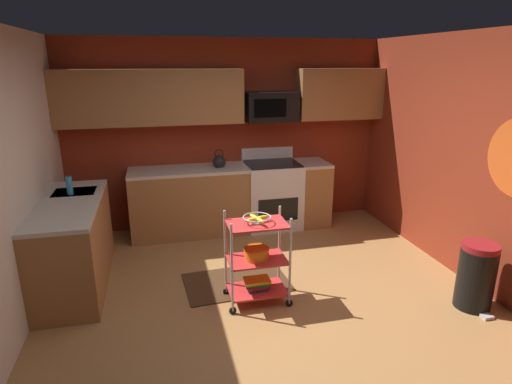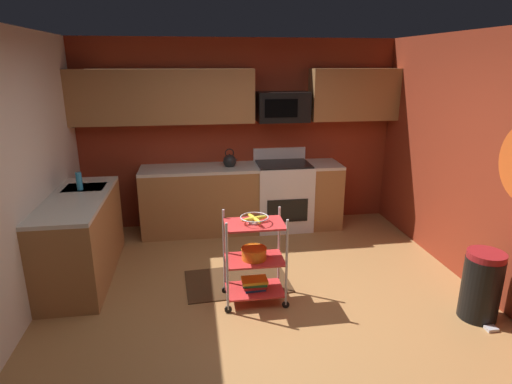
# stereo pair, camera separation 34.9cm
# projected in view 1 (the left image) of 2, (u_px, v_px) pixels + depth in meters

# --- Properties ---
(floor) EXTENTS (4.40, 4.80, 0.04)m
(floor) POSITION_uv_depth(u_px,v_px,m) (273.00, 310.00, 4.10)
(floor) COLOR #A87542
(floor) RESTS_ON ground
(wall_back) EXTENTS (4.52, 0.06, 2.60)m
(wall_back) POSITION_uv_depth(u_px,v_px,m) (227.00, 135.00, 5.97)
(wall_back) COLOR maroon
(wall_back) RESTS_ON ground
(wall_right) EXTENTS (0.06, 4.80, 2.60)m
(wall_right) POSITION_uv_depth(u_px,v_px,m) (489.00, 165.00, 4.22)
(wall_right) COLOR maroon
(wall_right) RESTS_ON ground
(counter_run) EXTENTS (3.58, 2.25, 0.92)m
(counter_run) POSITION_uv_depth(u_px,v_px,m) (182.00, 212.00, 5.36)
(counter_run) COLOR #9E6B3D
(counter_run) RESTS_ON ground
(oven_range) EXTENTS (0.76, 0.65, 1.10)m
(oven_range) POSITION_uv_depth(u_px,v_px,m) (272.00, 194.00, 6.04)
(oven_range) COLOR white
(oven_range) RESTS_ON ground
(upper_cabinets) EXTENTS (4.40, 0.33, 0.70)m
(upper_cabinets) POSITION_uv_depth(u_px,v_px,m) (219.00, 96.00, 5.60)
(upper_cabinets) COLOR #9E6B3D
(microwave) EXTENTS (0.70, 0.39, 0.40)m
(microwave) POSITION_uv_depth(u_px,v_px,m) (271.00, 107.00, 5.78)
(microwave) COLOR black
(rolling_cart) EXTENTS (0.63, 0.39, 0.91)m
(rolling_cart) POSITION_uv_depth(u_px,v_px,m) (257.00, 259.00, 4.11)
(rolling_cart) COLOR silver
(rolling_cart) RESTS_ON ground
(fruit_bowl) EXTENTS (0.27, 0.27, 0.07)m
(fruit_bowl) POSITION_uv_depth(u_px,v_px,m) (257.00, 218.00, 3.98)
(fruit_bowl) COLOR silver
(fruit_bowl) RESTS_ON rolling_cart
(mixing_bowl_large) EXTENTS (0.25, 0.25, 0.11)m
(mixing_bowl_large) POSITION_uv_depth(u_px,v_px,m) (257.00, 253.00, 4.09)
(mixing_bowl_large) COLOR orange
(mixing_bowl_large) RESTS_ON rolling_cart
(book_stack) EXTENTS (0.25, 0.17, 0.11)m
(book_stack) POSITION_uv_depth(u_px,v_px,m) (257.00, 284.00, 4.18)
(book_stack) COLOR #1E4C8C
(book_stack) RESTS_ON rolling_cart
(kettle) EXTENTS (0.21, 0.18, 0.26)m
(kettle) POSITION_uv_depth(u_px,v_px,m) (219.00, 161.00, 5.72)
(kettle) COLOR black
(kettle) RESTS_ON counter_run
(dish_soap_bottle) EXTENTS (0.06, 0.06, 0.20)m
(dish_soap_bottle) POSITION_uv_depth(u_px,v_px,m) (69.00, 186.00, 4.52)
(dish_soap_bottle) COLOR #2D8CBF
(dish_soap_bottle) RESTS_ON counter_run
(trash_can) EXTENTS (0.34, 0.42, 0.66)m
(trash_can) POSITION_uv_depth(u_px,v_px,m) (476.00, 276.00, 4.04)
(trash_can) COLOR black
(trash_can) RESTS_ON ground
(floor_rug) EXTENTS (1.14, 0.77, 0.01)m
(floor_rug) POSITION_uv_depth(u_px,v_px,m) (237.00, 282.00, 4.57)
(floor_rug) COLOR #472D19
(floor_rug) RESTS_ON ground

